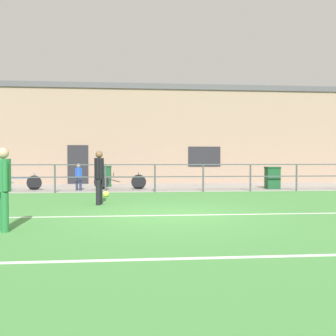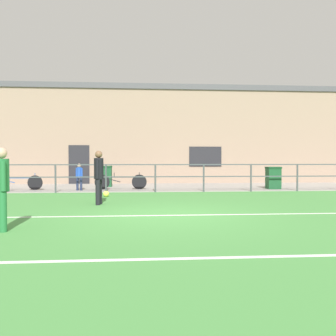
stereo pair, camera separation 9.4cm
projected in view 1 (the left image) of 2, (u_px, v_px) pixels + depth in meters
The scene contains 14 objects.
ground at pixel (167, 216), 8.71m from camera, with size 60.00×44.00×0.04m, color #478C42.
field_line_touchline at pixel (167, 215), 8.65m from camera, with size 36.00×0.11×0.00m, color white.
field_line_hash at pixel (191, 258), 4.91m from camera, with size 36.00×0.11×0.00m, color white.
pavement_strip at pixel (152, 187), 17.18m from camera, with size 48.00×5.00×0.02m, color gray.
perimeter_fence at pixel (155, 174), 14.67m from camera, with size 36.07×0.07×1.15m.
clubhouse_facade at pixel (150, 135), 20.79m from camera, with size 28.00×2.56×5.47m.
player_goalkeeper at pixel (99, 174), 10.67m from camera, with size 0.28×0.44×1.60m.
player_striker at pixel (3, 184), 6.74m from camera, with size 0.28×0.39×1.58m.
soccer_ball_match at pixel (106, 194), 12.86m from camera, with size 0.22×0.22×0.22m, color #E5E04C.
spectator_child at pixel (79, 175), 15.26m from camera, with size 0.30×0.20×1.14m.
bicycle_parked_0 at pixel (14, 182), 15.36m from camera, with size 2.32×0.04×0.73m.
bicycle_parked_1 at pixel (120, 182), 15.75m from camera, with size 2.28×0.04×0.75m.
trash_bin_0 at pixel (105, 176), 17.28m from camera, with size 0.59×0.50×1.01m.
trash_bin_1 at pixel (272, 178), 16.13m from camera, with size 0.61×0.52×0.99m.
Camera 1 is at (-0.73, -8.65, 1.36)m, focal length 38.43 mm.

